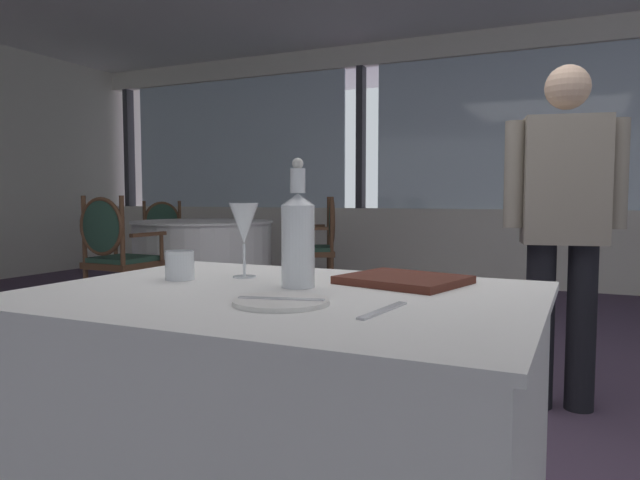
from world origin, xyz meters
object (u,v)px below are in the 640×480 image
at_px(water_bottle, 298,237).
at_px(diner_person_0, 564,218).
at_px(water_tumbler, 180,265).
at_px(dining_chair_0_1, 166,236).
at_px(side_plate, 281,302).
at_px(menu_book, 404,280).
at_px(dining_chair_0_2, 114,249).
at_px(dining_chair_0_0, 319,239).
at_px(wine_glass, 244,225).

relative_size(water_bottle, diner_person_0, 0.20).
relative_size(water_bottle, water_tumbler, 4.05).
xyz_separation_m(water_tumbler, dining_chair_0_1, (-3.22, 3.83, -0.24)).
relative_size(side_plate, diner_person_0, 0.13).
distance_m(side_plate, menu_book, 0.41).
bearing_deg(dining_chair_0_2, dining_chair_0_1, 29.88).
bearing_deg(dining_chair_0_2, dining_chair_0_0, -29.98).
xyz_separation_m(side_plate, water_bottle, (-0.07, 0.22, 0.12)).
distance_m(menu_book, dining_chair_0_0, 4.06).
bearing_deg(dining_chair_0_2, water_bottle, -126.35).
height_order(water_tumbler, menu_book, water_tumbler).
distance_m(side_plate, diner_person_0, 1.88).
relative_size(water_tumbler, dining_chair_0_2, 0.08).
bearing_deg(dining_chair_0_0, dining_chair_0_1, -29.90).
bearing_deg(water_bottle, dining_chair_0_1, 133.16).
bearing_deg(wine_glass, diner_person_0, 63.07).
bearing_deg(water_bottle, side_plate, -72.05).
xyz_separation_m(wine_glass, dining_chair_0_0, (-1.47, 3.65, -0.33)).
bearing_deg(water_bottle, dining_chair_0_0, 114.20).
height_order(wine_glass, diner_person_0, diner_person_0).
bearing_deg(dining_chair_0_2, side_plate, -128.34).
relative_size(side_plate, water_tumbler, 2.60).
bearing_deg(wine_glass, menu_book, 9.70).
bearing_deg(water_tumbler, menu_book, 17.78).
bearing_deg(water_bottle, dining_chair_0_2, 141.56).
relative_size(wine_glass, water_tumbler, 2.63).
xyz_separation_m(water_bottle, wine_glass, (-0.21, 0.09, 0.02)).
bearing_deg(dining_chair_0_2, menu_book, -121.97).
distance_m(dining_chair_0_2, diner_person_0, 3.30).
xyz_separation_m(water_bottle, dining_chair_0_1, (-3.57, 3.81, -0.33)).
bearing_deg(wine_glass, dining_chair_0_2, 140.47).
relative_size(water_tumbler, dining_chair_0_0, 0.08).
bearing_deg(menu_book, dining_chair_0_1, 150.52).
distance_m(water_bottle, dining_chair_0_0, 4.12).
height_order(water_bottle, dining_chair_0_0, water_bottle).
distance_m(water_bottle, wine_glass, 0.23).
bearing_deg(dining_chair_0_2, wine_glass, -127.44).
xyz_separation_m(menu_book, dining_chair_0_0, (-1.90, 3.58, -0.19)).
bearing_deg(diner_person_0, dining_chair_0_0, -145.71).
relative_size(dining_chair_0_0, dining_chair_0_2, 0.99).
bearing_deg(dining_chair_0_1, menu_book, -11.74).
bearing_deg(water_tumbler, water_bottle, 2.68).
relative_size(wine_glass, dining_chair_0_1, 0.22).
bearing_deg(dining_chair_0_1, water_tumbler, -17.81).
height_order(side_plate, dining_chair_0_0, dining_chair_0_0).
bearing_deg(side_plate, dining_chair_0_2, 139.56).
height_order(water_tumbler, dining_chair_0_2, dining_chair_0_2).
height_order(dining_chair_0_1, diner_person_0, diner_person_0).
relative_size(menu_book, dining_chair_0_1, 0.31).
distance_m(wine_glass, menu_book, 0.46).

